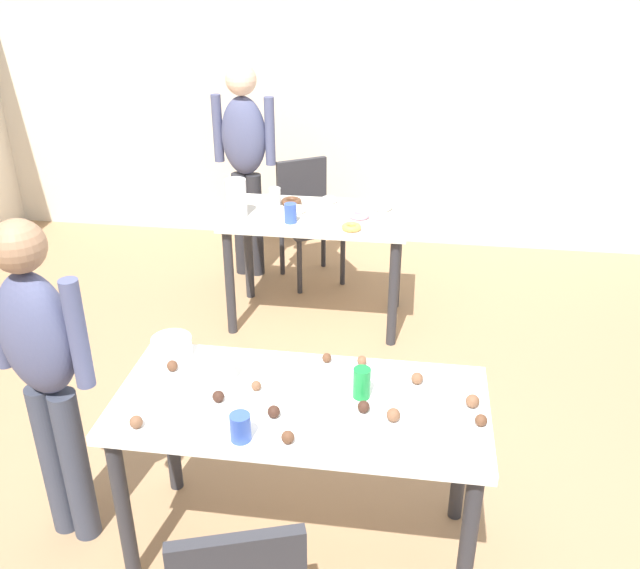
% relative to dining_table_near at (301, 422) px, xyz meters
% --- Properties ---
extents(ground_plane, '(6.40, 6.40, 0.00)m').
position_rel_dining_table_near_xyz_m(ground_plane, '(0.05, 0.18, -0.65)').
color(ground_plane, '#9E7A56').
extents(wall_back, '(6.40, 0.10, 2.60)m').
position_rel_dining_table_near_xyz_m(wall_back, '(0.05, 3.38, 0.65)').
color(wall_back, beige).
rests_on(wall_back, ground_plane).
extents(dining_table_near, '(1.40, 0.64, 0.75)m').
position_rel_dining_table_near_xyz_m(dining_table_near, '(0.00, 0.00, 0.00)').
color(dining_table_near, white).
rests_on(dining_table_near, ground_plane).
extents(dining_table_far, '(1.14, 0.62, 0.75)m').
position_rel_dining_table_near_xyz_m(dining_table_far, '(-0.23, 1.93, -0.02)').
color(dining_table_far, silver).
rests_on(dining_table_far, ground_plane).
extents(chair_far_table, '(0.55, 0.55, 0.87)m').
position_rel_dining_table_near_xyz_m(chair_far_table, '(-0.39, 2.58, -0.15)').
color(chair_far_table, '#2D2D33').
rests_on(chair_far_table, ground_plane).
extents(person_girl_near, '(0.45, 0.26, 1.43)m').
position_rel_dining_table_near_xyz_m(person_girl_near, '(-0.98, -0.05, 0.21)').
color(person_girl_near, '#383D4C').
rests_on(person_girl_near, ground_plane).
extents(person_adult_far, '(0.45, 0.22, 1.54)m').
position_rel_dining_table_near_xyz_m(person_adult_far, '(-0.83, 2.56, 0.28)').
color(person_adult_far, '#28282D').
rests_on(person_adult_far, ground_plane).
extents(mixing_bowl, '(0.16, 0.16, 0.08)m').
position_rel_dining_table_near_xyz_m(mixing_bowl, '(-0.57, 0.23, 0.14)').
color(mixing_bowl, white).
rests_on(mixing_bowl, dining_table_near).
extents(soda_can, '(0.07, 0.07, 0.12)m').
position_rel_dining_table_near_xyz_m(soda_can, '(0.22, 0.05, 0.16)').
color(soda_can, '#198438').
rests_on(soda_can, dining_table_near).
extents(fork_near, '(0.17, 0.02, 0.01)m').
position_rel_dining_table_near_xyz_m(fork_near, '(0.54, -0.17, 0.11)').
color(fork_near, silver).
rests_on(fork_near, dining_table_near).
extents(cup_near_0, '(0.08, 0.08, 0.11)m').
position_rel_dining_table_near_xyz_m(cup_near_0, '(-0.31, 0.08, 0.16)').
color(cup_near_0, white).
rests_on(cup_near_0, dining_table_near).
extents(cup_near_1, '(0.07, 0.07, 0.10)m').
position_rel_dining_table_near_xyz_m(cup_near_1, '(-0.16, -0.25, 0.15)').
color(cup_near_1, '#3351B2').
rests_on(cup_near_1, dining_table_near).
extents(cake_ball_0, '(0.04, 0.04, 0.04)m').
position_rel_dining_table_near_xyz_m(cake_ball_0, '(0.06, 0.27, 0.12)').
color(cake_ball_0, brown).
rests_on(cake_ball_0, dining_table_near).
extents(cake_ball_1, '(0.04, 0.04, 0.04)m').
position_rel_dining_table_near_xyz_m(cake_ball_1, '(-0.18, 0.04, 0.12)').
color(cake_ball_1, brown).
rests_on(cake_ball_1, dining_table_near).
extents(cake_ball_2, '(0.05, 0.05, 0.05)m').
position_rel_dining_table_near_xyz_m(cake_ball_2, '(0.63, 0.05, 0.13)').
color(cake_ball_2, brown).
rests_on(cake_ball_2, dining_table_near).
extents(cake_ball_3, '(0.05, 0.05, 0.05)m').
position_rel_dining_table_near_xyz_m(cake_ball_3, '(0.43, 0.17, 0.13)').
color(cake_ball_3, brown).
rests_on(cake_ball_3, dining_table_near).
extents(cake_ball_4, '(0.04, 0.04, 0.04)m').
position_rel_dining_table_near_xyz_m(cake_ball_4, '(0.66, -0.06, 0.13)').
color(cake_ball_4, brown).
rests_on(cake_ball_4, dining_table_near).
extents(cake_ball_5, '(0.05, 0.05, 0.05)m').
position_rel_dining_table_near_xyz_m(cake_ball_5, '(0.24, -0.04, 0.13)').
color(cake_ball_5, '#3D2319').
rests_on(cake_ball_5, dining_table_near).
extents(cake_ball_6, '(0.05, 0.05, 0.05)m').
position_rel_dining_table_near_xyz_m(cake_ball_6, '(-0.08, -0.12, 0.13)').
color(cake_ball_6, '#3D2319').
rests_on(cake_ball_6, dining_table_near).
extents(cake_ball_7, '(0.05, 0.05, 0.05)m').
position_rel_dining_table_near_xyz_m(cake_ball_7, '(0.35, -0.08, 0.13)').
color(cake_ball_7, brown).
rests_on(cake_ball_7, dining_table_near).
extents(cake_ball_8, '(0.05, 0.05, 0.05)m').
position_rel_dining_table_near_xyz_m(cake_ball_8, '(-0.30, -0.05, 0.13)').
color(cake_ball_8, '#3D2319').
rests_on(cake_ball_8, dining_table_near).
extents(cake_ball_9, '(0.04, 0.04, 0.04)m').
position_rel_dining_table_near_xyz_m(cake_ball_9, '(-0.54, 0.12, 0.12)').
color(cake_ball_9, brown).
rests_on(cake_ball_9, dining_table_near).
extents(cake_ball_10, '(0.04, 0.04, 0.04)m').
position_rel_dining_table_near_xyz_m(cake_ball_10, '(0.21, 0.27, 0.12)').
color(cake_ball_10, brown).
rests_on(cake_ball_10, dining_table_near).
extents(cake_ball_11, '(0.05, 0.05, 0.05)m').
position_rel_dining_table_near_xyz_m(cake_ball_11, '(-0.54, -0.24, 0.13)').
color(cake_ball_11, brown).
rests_on(cake_ball_11, dining_table_near).
extents(cake_ball_12, '(0.05, 0.05, 0.05)m').
position_rel_dining_table_near_xyz_m(cake_ball_12, '(-0.00, -0.25, 0.13)').
color(cake_ball_12, brown).
rests_on(cake_ball_12, dining_table_near).
extents(pitcher_far, '(0.13, 0.13, 0.23)m').
position_rel_dining_table_near_xyz_m(pitcher_far, '(-0.71, 1.82, 0.22)').
color(pitcher_far, white).
rests_on(pitcher_far, dining_table_far).
extents(cup_far_0, '(0.07, 0.07, 0.12)m').
position_rel_dining_table_near_xyz_m(cup_far_0, '(-0.51, 2.04, 0.16)').
color(cup_far_0, white).
rests_on(cup_far_0, dining_table_far).
extents(cup_far_1, '(0.07, 0.07, 0.12)m').
position_rel_dining_table_near_xyz_m(cup_far_1, '(-0.36, 1.76, 0.16)').
color(cup_far_1, '#3351B2').
rests_on(cup_far_1, dining_table_far).
extents(donut_far_0, '(0.13, 0.13, 0.04)m').
position_rel_dining_table_near_xyz_m(donut_far_0, '(-0.41, 2.07, 0.12)').
color(donut_far_0, brown).
rests_on(donut_far_0, dining_table_far).
extents(donut_far_1, '(0.13, 0.13, 0.04)m').
position_rel_dining_table_near_xyz_m(donut_far_1, '(0.04, 1.90, 0.12)').
color(donut_far_1, pink).
rests_on(donut_far_1, dining_table_far).
extents(donut_far_2, '(0.11, 0.11, 0.03)m').
position_rel_dining_table_near_xyz_m(donut_far_2, '(-0.18, 2.14, 0.12)').
color(donut_far_2, white).
rests_on(donut_far_2, dining_table_far).
extents(donut_far_3, '(0.12, 0.12, 0.03)m').
position_rel_dining_table_near_xyz_m(donut_far_3, '(0.02, 1.69, 0.12)').
color(donut_far_3, gold).
rests_on(donut_far_3, dining_table_far).
extents(donut_far_4, '(0.13, 0.13, 0.04)m').
position_rel_dining_table_near_xyz_m(donut_far_4, '(0.17, 2.06, 0.12)').
color(donut_far_4, white).
rests_on(donut_far_4, dining_table_far).
extents(donut_far_5, '(0.12, 0.12, 0.03)m').
position_rel_dining_table_near_xyz_m(donut_far_5, '(-0.35, 1.94, 0.12)').
color(donut_far_5, white).
rests_on(donut_far_5, dining_table_far).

